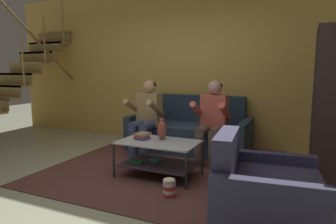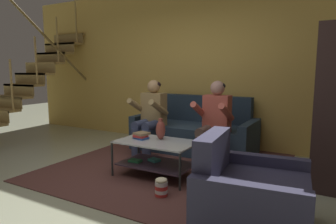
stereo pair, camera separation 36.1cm
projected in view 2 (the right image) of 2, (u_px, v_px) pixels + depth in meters
ground at (120, 187)px, 3.53m from camera, size 16.80×16.80×0.00m
back_partition at (203, 65)px, 5.45m from camera, size 8.40×0.12×2.90m
staircase_run at (29, 77)px, 5.99m from camera, size 0.92×2.64×3.09m
couch at (195, 133)px, 5.09m from camera, size 2.02×0.91×0.92m
person_seated_left at (150, 114)px, 4.84m from camera, size 0.50×0.58×1.20m
person_seated_right at (214, 119)px, 4.31m from camera, size 0.50×0.58×1.21m
coffee_table at (156, 153)px, 3.85m from camera, size 1.01×0.61×0.46m
area_rug at (174, 163)px, 4.40m from camera, size 3.00×3.34×0.01m
vase at (161, 129)px, 3.91m from camera, size 0.12×0.12×0.28m
book_stack at (141, 136)px, 3.95m from camera, size 0.21×0.20×0.08m
bookshelf at (336, 118)px, 3.57m from camera, size 0.37×0.95×1.87m
armchair at (249, 198)px, 2.57m from camera, size 0.98×1.00×0.81m
popcorn_tub at (161, 187)px, 3.24m from camera, size 0.14×0.14×0.21m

